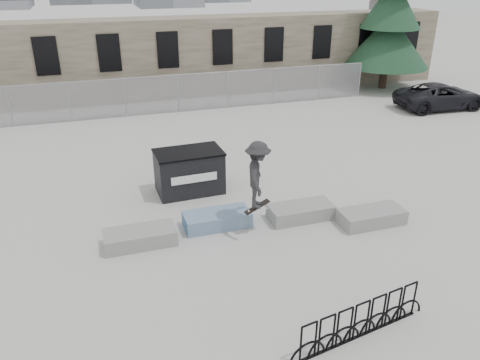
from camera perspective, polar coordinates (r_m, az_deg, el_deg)
name	(u,v)px	position (r m, az deg, el deg)	size (l,w,h in m)	color
ground	(257,221)	(14.56, 2.10, -5.05)	(120.00, 120.00, 0.00)	#AAABA6
stone_wall	(165,58)	(28.87, -9.15, 14.50)	(36.00, 2.58, 4.50)	#665D4B
chainlink_fence	(178,93)	(25.51, -7.56, 10.46)	(22.06, 0.06, 2.02)	gray
planter_far_left	(140,237)	(13.60, -12.08, -6.76)	(2.00, 0.90, 0.45)	gray
planter_center_left	(217,219)	(14.21, -2.82, -4.73)	(2.00, 0.90, 0.45)	#326097
planter_center_right	(301,211)	(14.72, 7.43, -3.79)	(2.00, 0.90, 0.45)	gray
planter_offset	(372,216)	(14.88, 15.74, -4.26)	(2.00, 0.90, 0.45)	gray
dumpster	(189,171)	(16.21, -6.21, 1.05)	(2.33, 1.47, 1.50)	black
bike_rack	(361,321)	(10.55, 14.55, -16.25)	(3.55, 0.66, 0.90)	black
spruce_tree	(391,14)	(31.52, 17.95, 18.72)	(5.26, 5.26, 11.50)	#38281E
suv	(441,96)	(28.31, 23.26, 9.39)	(2.30, 4.98, 1.39)	black
skateboarder	(258,175)	(13.13, 2.17, 0.61)	(1.11, 1.44, 2.15)	#262628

